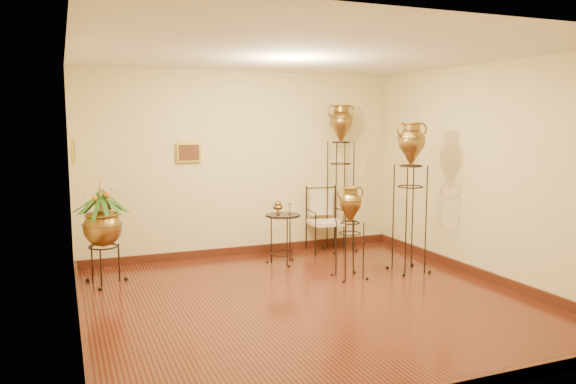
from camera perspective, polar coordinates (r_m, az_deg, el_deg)
name	(u,v)px	position (r m, az deg, el deg)	size (l,w,h in m)	color
ground	(310,301)	(6.60, 2.26, -10.96)	(5.00, 5.00, 0.00)	#552914
room_shell	(310,150)	(6.28, 2.26, 4.24)	(5.02, 5.02, 2.81)	beige
amphora_tall	(340,176)	(8.90, 5.35, 1.61)	(0.48, 0.48, 2.34)	black
amphora_mid	(410,196)	(7.80, 12.30, -0.40)	(0.60, 0.60, 2.07)	black
amphora_short	(350,232)	(7.40, 6.31, -4.06)	(0.43, 0.43, 1.24)	black
planter_urn	(102,223)	(7.43, -18.35, -3.01)	(0.76, 0.76, 1.41)	black
armchair	(326,220)	(8.88, 3.84, -2.85)	(0.62, 0.58, 1.01)	black
side_table	(283,238)	(8.14, -0.53, -4.68)	(0.57, 0.57, 0.91)	black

